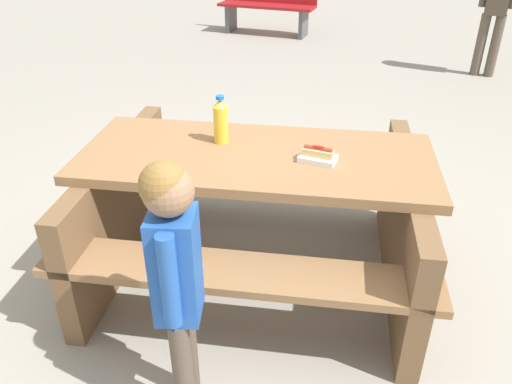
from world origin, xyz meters
name	(u,v)px	position (x,y,z in m)	size (l,w,h in m)	color
ground_plane	(256,270)	(0.00, 0.00, 0.00)	(30.00, 30.00, 0.00)	gray
picnic_table	(256,205)	(0.00, 0.00, 0.44)	(2.14, 1.88, 0.75)	olive
soda_bottle	(221,121)	(-0.23, 0.05, 0.87)	(0.08, 0.08, 0.26)	yellow
hotdog_tray	(318,156)	(0.31, 0.06, 0.78)	(0.19, 0.12, 0.08)	white
child_in_coat	(175,267)	(0.13, -0.93, 0.74)	(0.22, 0.27, 1.16)	brown
park_bench_near	(268,4)	(-2.43, 5.42, 0.45)	(1.53, 0.55, 0.85)	maroon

